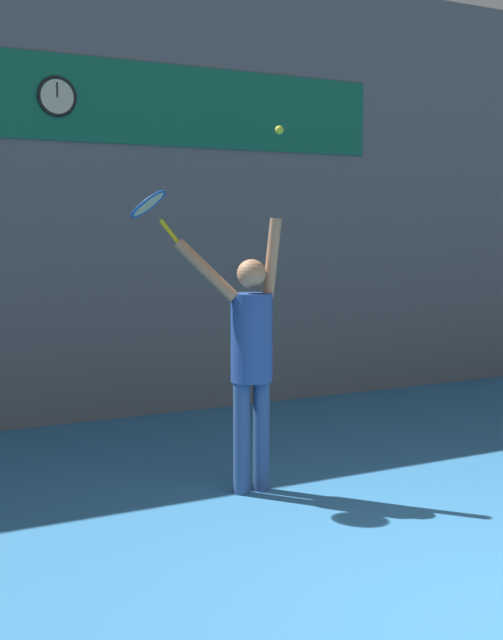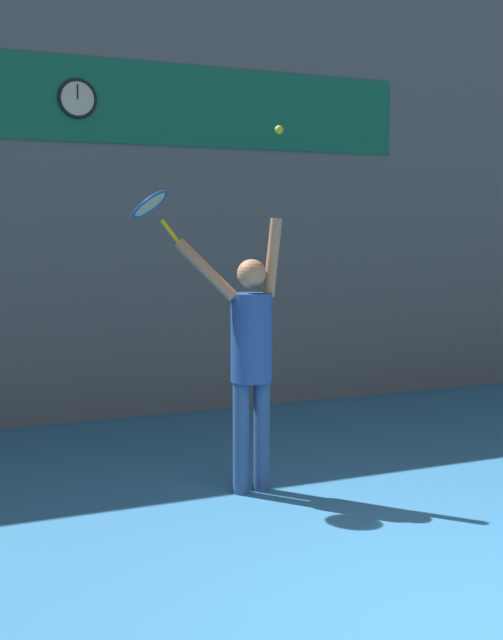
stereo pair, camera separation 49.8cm
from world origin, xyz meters
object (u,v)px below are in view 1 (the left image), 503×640
at_px(scoreboard_clock, 57,97).
at_px(tennis_player, 251,350).
at_px(tennis_racket, 150,206).
at_px(tennis_ball, 279,130).

relative_size(scoreboard_clock, tennis_player, 0.19).
distance_m(scoreboard_clock, tennis_racket, 2.91).
bearing_deg(tennis_player, tennis_ball, -34.12).
bearing_deg(tennis_racket, tennis_player, -32.71).
relative_size(scoreboard_clock, tennis_ball, 6.47).
bearing_deg(tennis_player, tennis_racket, 147.29).
xyz_separation_m(scoreboard_clock, tennis_racket, (-0.11, -2.66, -1.18)).
bearing_deg(tennis_racket, tennis_ball, -33.02).
bearing_deg(tennis_ball, scoreboard_clock, 102.62).
height_order(scoreboard_clock, tennis_racket, scoreboard_clock).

